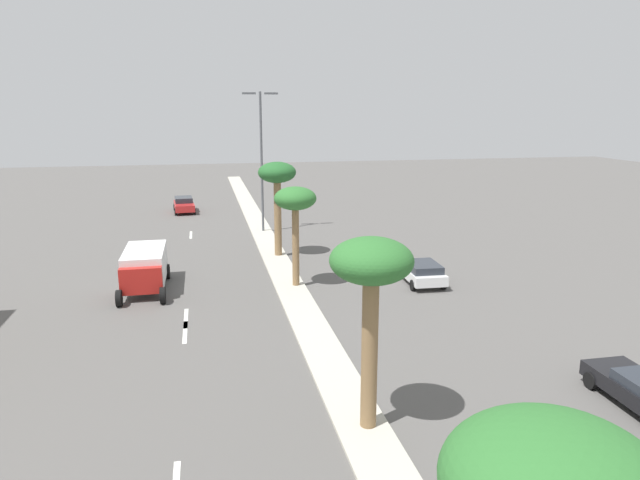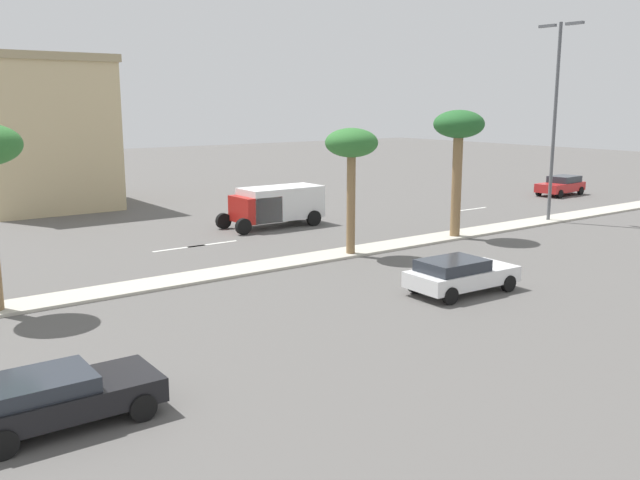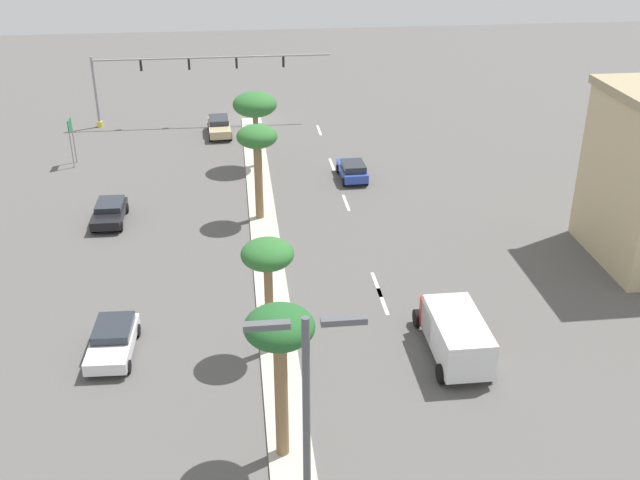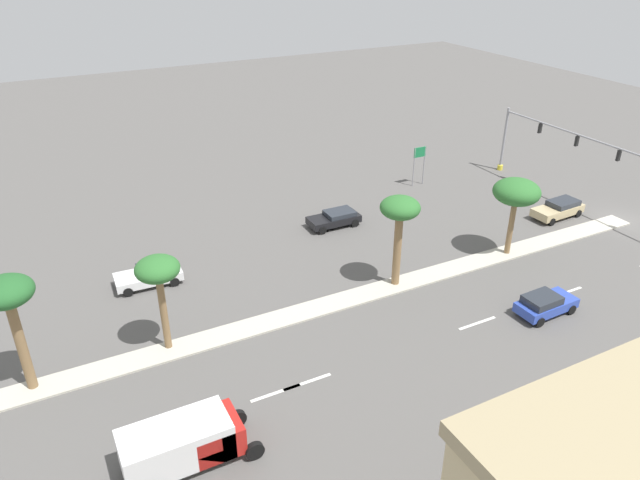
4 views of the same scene
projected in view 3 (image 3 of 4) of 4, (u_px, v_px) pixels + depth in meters
The scene contains 18 objects.
ground_plane at pixel (277, 334), 37.76m from camera, with size 160.00×160.00×0.00m, color #565451.
lane_stripe_outboard at pixel (319, 130), 67.23m from camera, with size 0.20×2.80×0.01m, color silver.
lane_stripe_leading at pixel (332, 165), 59.39m from camera, with size 0.20×2.80×0.01m, color silver.
lane_stripe_far at pixel (346, 203), 52.62m from camera, with size 0.20×2.80×0.01m, color silver.
lane_stripe_rear at pixel (383, 301), 40.62m from camera, with size 0.20×2.80×0.01m, color silver.
lane_stripe_center at pixel (377, 285), 42.25m from camera, with size 0.20×2.80×0.01m, color silver.
traffic_signal_gantry at pixel (167, 76), 66.83m from camera, with size 21.20×0.53×6.32m.
directional_road_sign at pixel (71, 133), 58.21m from camera, with size 0.10×1.28×3.72m.
palm_tree_rear at pixel (255, 105), 56.80m from camera, with size 3.35×3.35×5.82m.
palm_tree_leading at pixel (257, 142), 47.86m from camera, with size 2.62×2.62×6.34m.
palm_tree_near at pixel (268, 259), 34.19m from camera, with size 2.44×2.44×5.84m.
palm_tree_center at pixel (280, 336), 27.53m from camera, with size 2.64×2.64×6.61m.
street_lamp_left at pixel (307, 478), 19.56m from camera, with size 2.90×0.24×11.52m.
sedan_white_rear at pixel (113, 340), 35.99m from camera, with size 2.23×4.46×1.34m.
sedan_black_outboard at pixel (110, 212), 49.54m from camera, with size 2.05×4.25×1.24m.
sedan_blue_mid at pixel (352, 170), 56.27m from camera, with size 1.98×4.00×1.42m.
sedan_tan_trailing at pixel (219, 126), 65.80m from camera, with size 2.16×4.68×1.42m.
box_truck at pixel (454, 332), 35.61m from camera, with size 2.53×6.03×2.29m.
Camera 3 is at (1.53, 68.21, 20.95)m, focal length 42.27 mm.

